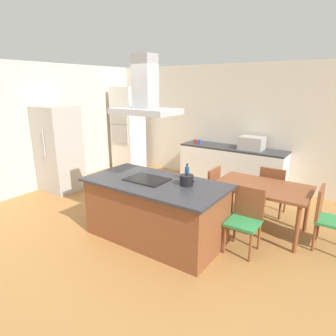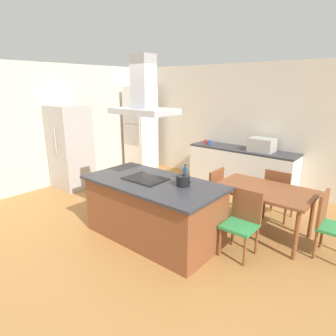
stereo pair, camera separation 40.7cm
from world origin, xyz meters
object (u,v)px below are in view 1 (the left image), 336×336
at_px(countertop_microwave, 252,143).
at_px(chair_at_right_end, 327,215).
at_px(tea_kettle, 187,180).
at_px(cooktop, 147,179).
at_px(dining_table, 262,191).
at_px(wall_oven_stack, 128,129).
at_px(chair_facing_back_wall, 273,188).
at_px(coffee_mug_blue, 200,142).
at_px(refrigerator, 59,149).
at_px(coffee_mug_red, 195,141).
at_px(range_hood, 145,95).
at_px(chair_at_left_end, 208,189).
at_px(chair_facing_island, 246,216).
at_px(olive_oil_bottle, 187,173).

distance_m(countertop_microwave, chair_at_right_end, 2.50).
bearing_deg(countertop_microwave, tea_kettle, -89.35).
bearing_deg(cooktop, dining_table, 39.81).
bearing_deg(wall_oven_stack, chair_facing_back_wall, -11.70).
relative_size(tea_kettle, dining_table, 0.17).
distance_m(coffee_mug_blue, refrigerator, 3.17).
distance_m(coffee_mug_red, chair_at_right_end, 3.53).
bearing_deg(dining_table, countertop_microwave, 114.17).
height_order(countertop_microwave, range_hood, range_hood).
bearing_deg(cooktop, range_hood, 180.00).
bearing_deg(dining_table, wall_oven_stack, 159.75).
bearing_deg(chair_at_left_end, cooktop, -111.28).
bearing_deg(chair_facing_island, olive_oil_bottle, -172.07).
relative_size(coffee_mug_blue, chair_facing_island, 0.10).
xyz_separation_m(cooktop, chair_facing_back_wall, (1.36, 1.79, -0.40)).
relative_size(countertop_microwave, range_hood, 0.56).
bearing_deg(chair_facing_back_wall, refrigerator, -163.20).
distance_m(dining_table, chair_facing_island, 0.68).
distance_m(coffee_mug_red, dining_table, 2.76).
xyz_separation_m(wall_oven_stack, dining_table, (4.11, -1.52, -0.43)).
bearing_deg(wall_oven_stack, range_hood, -43.85).
xyz_separation_m(coffee_mug_red, coffee_mug_blue, (0.12, -0.00, 0.00)).
height_order(wall_oven_stack, chair_facing_back_wall, wall_oven_stack).
relative_size(olive_oil_bottle, chair_facing_island, 0.27).
height_order(cooktop, chair_facing_back_wall, cooktop).
height_order(coffee_mug_blue, chair_facing_island, coffee_mug_blue).
height_order(wall_oven_stack, range_hood, range_hood).
relative_size(tea_kettle, countertop_microwave, 0.48).
xyz_separation_m(dining_table, chair_facing_island, (0.00, -0.67, -0.16)).
bearing_deg(dining_table, refrigerator, -171.85).
relative_size(cooktop, chair_at_left_end, 0.67).
bearing_deg(olive_oil_bottle, refrigerator, 176.76).
relative_size(tea_kettle, wall_oven_stack, 0.11).
distance_m(countertop_microwave, wall_oven_stack, 3.33).
height_order(cooktop, chair_at_left_end, cooktop).
relative_size(countertop_microwave, chair_at_right_end, 0.56).
bearing_deg(range_hood, cooktop, 0.00).
bearing_deg(refrigerator, chair_facing_island, -0.89).
height_order(dining_table, range_hood, range_hood).
height_order(refrigerator, chair_at_left_end, refrigerator).
bearing_deg(chair_at_left_end, refrigerator, -169.62).
height_order(tea_kettle, coffee_mug_red, tea_kettle).
relative_size(countertop_microwave, coffee_mug_red, 5.56).
distance_m(cooktop, dining_table, 1.78).
bearing_deg(coffee_mug_blue, range_hood, -76.93).
xyz_separation_m(tea_kettle, chair_facing_island, (0.75, 0.34, -0.46)).
height_order(chair_facing_back_wall, range_hood, range_hood).
bearing_deg(chair_facing_back_wall, range_hood, -127.06).
bearing_deg(cooktop, olive_oil_bottle, 35.68).
bearing_deg(chair_facing_back_wall, chair_facing_island, -90.00).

